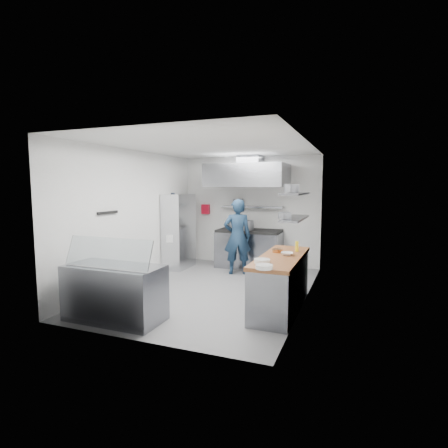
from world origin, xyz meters
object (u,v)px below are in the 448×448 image
at_px(gas_range, 249,250).
at_px(chef, 237,237).
at_px(wire_rack, 179,231).
at_px(display_case, 115,293).

xyz_separation_m(gas_range, chef, (-0.06, -0.74, 0.43)).
distance_m(gas_range, chef, 0.85).
bearing_deg(chef, gas_range, -119.76).
distance_m(chef, wire_rack, 1.57).
relative_size(chef, display_case, 1.17).
xyz_separation_m(chef, display_case, (-0.82, -3.36, -0.45)).
height_order(gas_range, chef, chef).
distance_m(wire_rack, display_case, 3.54).
bearing_deg(wire_rack, display_case, -77.71).
bearing_deg(display_case, gas_range, 77.83).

